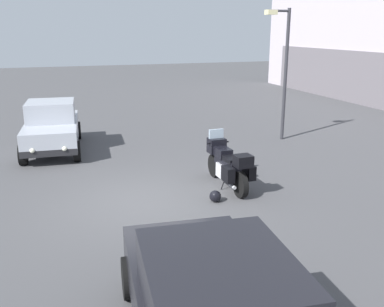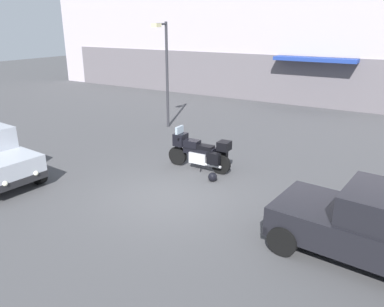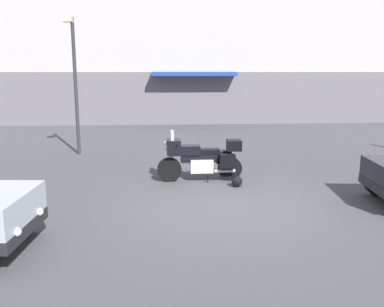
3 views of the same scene
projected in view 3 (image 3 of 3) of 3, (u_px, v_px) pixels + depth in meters
name	position (u px, v px, depth m)	size (l,w,h in m)	color
ground_plane	(224.00, 205.00, 9.22)	(80.00, 80.00, 0.00)	#424244
building_facade_rear	(185.00, 38.00, 23.06)	(39.68, 3.40, 9.37)	#B2A8B2
motorcycle	(202.00, 158.00, 11.13)	(2.26, 0.77, 1.36)	black
helmet	(237.00, 181.00, 10.63)	(0.28, 0.28, 0.28)	black
streetlamp_curbside	(74.00, 72.00, 14.10)	(0.28, 0.94, 4.63)	#2D2D33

